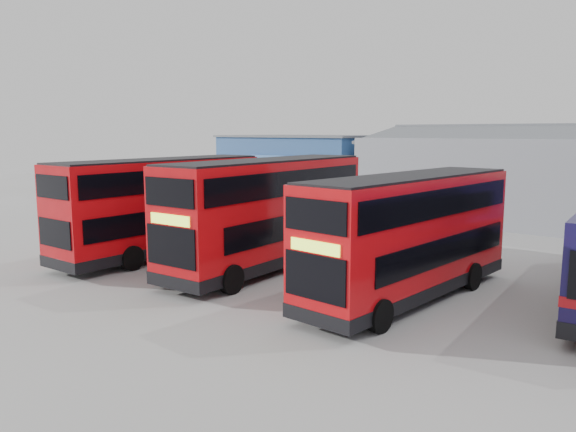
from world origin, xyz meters
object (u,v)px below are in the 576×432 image
at_px(office_block, 307,168).
at_px(double_decker_left, 162,208).
at_px(double_decker_centre, 268,215).
at_px(panel_van, 205,187).
at_px(double_decker_right, 410,238).

bearing_deg(office_block, double_decker_left, -69.61).
xyz_separation_m(double_decker_centre, panel_van, (-17.73, 12.52, -0.93)).
height_order(double_decker_right, panel_van, double_decker_right).
xyz_separation_m(office_block, double_decker_left, (7.26, -19.54, -0.46)).
distance_m(double_decker_left, double_decker_centre, 5.26).
bearing_deg(office_block, double_decker_centre, -55.97).
bearing_deg(double_decker_centre, office_block, 119.74).
distance_m(double_decker_centre, double_decker_right, 6.23).
relative_size(office_block, double_decker_left, 1.21).
relative_size(double_decker_centre, double_decker_right, 1.08).
height_order(office_block, double_decker_right, office_block).
distance_m(double_decker_left, double_decker_right, 11.41).
relative_size(double_decker_right, panel_van, 1.80).
relative_size(office_block, double_decker_right, 1.27).
distance_m(double_decker_left, panel_van, 18.65).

